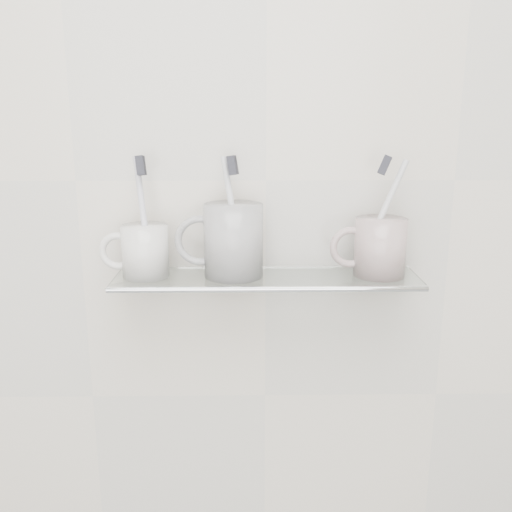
{
  "coord_description": "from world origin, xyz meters",
  "views": [
    {
      "loc": [
        -0.03,
        0.14,
        1.37
      ],
      "look_at": [
        -0.02,
        1.04,
        1.13
      ],
      "focal_mm": 40.0,
      "sensor_mm": 36.0,
      "label": 1
    }
  ],
  "objects_px": {
    "mug_left": "(145,251)",
    "mug_center": "(233,240)",
    "mug_right": "(380,247)",
    "shelf_glass": "(267,279)"
  },
  "relations": [
    {
      "from": "mug_left",
      "to": "mug_right",
      "type": "relative_size",
      "value": 0.89
    },
    {
      "from": "mug_center",
      "to": "shelf_glass",
      "type": "bearing_deg",
      "value": 10.48
    },
    {
      "from": "mug_left",
      "to": "mug_center",
      "type": "bearing_deg",
      "value": -8.55
    },
    {
      "from": "mug_center",
      "to": "mug_right",
      "type": "height_order",
      "value": "mug_center"
    },
    {
      "from": "mug_left",
      "to": "mug_right",
      "type": "xyz_separation_m",
      "value": [
        0.38,
        0.0,
        0.01
      ]
    },
    {
      "from": "mug_right",
      "to": "mug_center",
      "type": "bearing_deg",
      "value": -172.49
    },
    {
      "from": "shelf_glass",
      "to": "mug_left",
      "type": "xyz_separation_m",
      "value": [
        -0.2,
        0.0,
        0.05
      ]
    },
    {
      "from": "mug_left",
      "to": "mug_center",
      "type": "xyz_separation_m",
      "value": [
        0.14,
        0.0,
        0.02
      ]
    },
    {
      "from": "mug_left",
      "to": "mug_right",
      "type": "distance_m",
      "value": 0.38
    },
    {
      "from": "mug_left",
      "to": "mug_center",
      "type": "distance_m",
      "value": 0.15
    }
  ]
}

